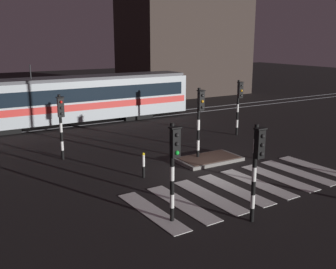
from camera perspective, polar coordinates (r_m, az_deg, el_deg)
ground_plane at (r=17.98m, az=6.57°, el=-5.31°), size 120.00×120.00×0.00m
rail_near at (r=28.46m, az=-8.77°, el=1.72°), size 80.00×0.12×0.03m
rail_far at (r=29.77m, az=-9.82°, el=2.20°), size 80.00×0.12×0.03m
crosswalk_zebra at (r=16.47m, az=11.02°, el=-7.24°), size 9.64×4.15×0.02m
traffic_island at (r=19.49m, az=5.83°, el=-3.51°), size 3.04×1.76×0.18m
traffic_light_median_centre at (r=18.95m, az=4.54°, el=3.01°), size 0.36×0.42×3.53m
traffic_light_corner_far_right at (r=24.38m, az=10.09°, el=4.95°), size 0.36×0.42×3.36m
traffic_light_corner_far_left at (r=19.74m, az=-15.03°, el=2.36°), size 0.36×0.42×3.20m
traffic_light_corner_near_left at (r=12.45m, az=0.82°, el=-3.43°), size 0.36×0.42×3.26m
traffic_light_kerb_mid_left at (r=12.74m, az=12.57°, el=-3.46°), size 0.36×0.42×3.23m
tram at (r=28.09m, az=-13.61°, el=4.94°), size 17.21×2.58×4.15m
bollard_island_edge at (r=17.01m, az=-3.51°, el=-4.37°), size 0.12×0.12×1.11m
building_backdrop at (r=43.04m, az=2.24°, el=13.09°), size 12.31×8.00×10.84m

